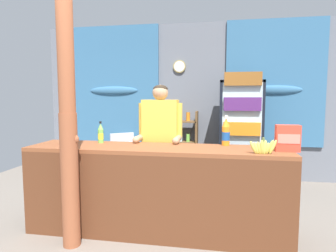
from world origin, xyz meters
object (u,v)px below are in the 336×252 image
soda_bottle_orange_soda (226,133)px  soda_bottle_lime_soda (101,134)px  banana_bunch (263,147)px  soda_bottle_grape_soda (65,135)px  plastic_lawn_chair (125,155)px  snack_box_crackers (288,138)px  timber_post (68,119)px  stall_counter (154,183)px  shopkeeper (160,134)px  bottle_shelf_rack (184,144)px  soda_bottle_cola (69,137)px  drink_fridge (240,127)px

soda_bottle_orange_soda → soda_bottle_lime_soda: 1.43m
banana_bunch → soda_bottle_grape_soda: bearing=173.8°
soda_bottle_grape_soda → plastic_lawn_chair: bearing=84.1°
snack_box_crackers → soda_bottle_grape_soda: bearing=178.6°
soda_bottle_lime_soda → banana_bunch: soda_bottle_lime_soda is taller
timber_post → plastic_lawn_chair: bearing=93.8°
stall_counter → shopkeeper: bearing=95.0°
timber_post → bottle_shelf_rack: 2.71m
stall_counter → plastic_lawn_chair: (-0.91, 1.76, -0.09)m
snack_box_crackers → banana_bunch: (-0.25, -0.17, -0.07)m
plastic_lawn_chair → soda_bottle_orange_soda: (1.64, -1.42, 0.59)m
soda_bottle_grape_soda → soda_bottle_cola: (0.12, -0.12, -0.01)m
plastic_lawn_chair → bottle_shelf_rack: bearing=23.8°
drink_fridge → soda_bottle_lime_soda: drink_fridge is taller
stall_counter → drink_fridge: drink_fridge is taller
soda_bottle_cola → banana_bunch: soda_bottle_cola is taller
snack_box_crackers → soda_bottle_cola: bearing=-178.5°
stall_counter → soda_bottle_lime_soda: (-0.69, 0.27, 0.47)m
drink_fridge → stall_counter: bearing=-118.7°
stall_counter → drink_fridge: size_ratio=1.50×
timber_post → drink_fridge: size_ratio=1.43×
timber_post → soda_bottle_cola: 0.45m
plastic_lawn_chair → shopkeeper: (0.86, -1.18, 0.53)m
soda_bottle_lime_soda → snack_box_crackers: (2.01, -0.19, 0.02)m
stall_counter → bottle_shelf_rack: size_ratio=2.25×
banana_bunch → bottle_shelf_rack: bearing=113.9°
timber_post → snack_box_crackers: timber_post is taller
soda_bottle_grape_soda → bottle_shelf_rack: bearing=61.0°
banana_bunch → shopkeeper: bearing=149.0°
stall_counter → plastic_lawn_chair: 1.98m
plastic_lawn_chair → snack_box_crackers: size_ratio=3.31×
timber_post → soda_bottle_lime_soda: bearing=82.7°
shopkeeper → bottle_shelf_rack: bearing=86.1°
timber_post → banana_bunch: bearing=7.1°
shopkeeper → banana_bunch: bearing=-31.0°
soda_bottle_orange_soda → soda_bottle_cola: bearing=-169.5°
soda_bottle_orange_soda → snack_box_crackers: soda_bottle_orange_soda is taller
drink_fridge → soda_bottle_cola: (-1.96, -1.81, 0.03)m
drink_fridge → snack_box_crackers: drink_fridge is taller
drink_fridge → soda_bottle_grape_soda: drink_fridge is taller
stall_counter → snack_box_crackers: size_ratio=10.69×
soda_bottle_orange_soda → soda_bottle_cola: soda_bottle_orange_soda is taller
drink_fridge → soda_bottle_orange_soda: 1.52m
bottle_shelf_rack → soda_bottle_orange_soda: size_ratio=3.71×
timber_post → drink_fridge: bearing=50.5°
soda_bottle_lime_soda → soda_bottle_cola: 0.36m
drink_fridge → snack_box_crackers: bearing=-79.6°
soda_bottle_orange_soda → bottle_shelf_rack: bearing=110.1°
bottle_shelf_rack → stall_counter: bearing=-91.6°
timber_post → soda_bottle_grape_soda: size_ratio=10.77×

